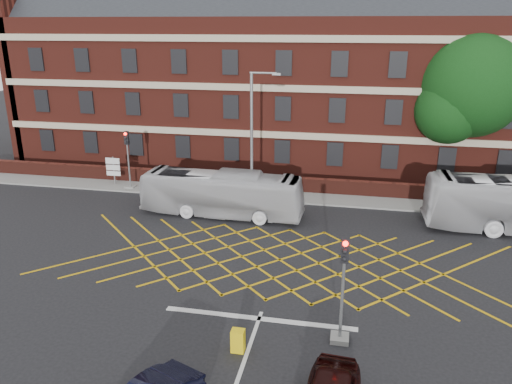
% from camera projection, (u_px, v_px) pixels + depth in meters
% --- Properties ---
extents(ground, '(120.00, 120.00, 0.00)m').
position_uv_depth(ground, '(273.00, 278.00, 23.74)').
color(ground, black).
rests_on(ground, ground).
extents(victorian_building, '(51.00, 12.17, 20.40)m').
position_uv_depth(victorian_building, '(321.00, 70.00, 41.61)').
color(victorian_building, '#591F16').
rests_on(victorian_building, ground).
extents(boundary_wall, '(56.00, 0.50, 1.10)m').
position_uv_depth(boundary_wall, '(303.00, 185.00, 35.64)').
color(boundary_wall, '#481A13').
rests_on(boundary_wall, ground).
extents(far_pavement, '(60.00, 3.00, 0.12)m').
position_uv_depth(far_pavement, '(302.00, 196.00, 34.87)').
color(far_pavement, slate).
rests_on(far_pavement, ground).
extents(box_junction_hatching, '(8.22, 8.22, 0.02)m').
position_uv_depth(box_junction_hatching, '(280.00, 260.00, 25.60)').
color(box_junction_hatching, '#CC990C').
rests_on(box_junction_hatching, ground).
extents(stop_line, '(8.00, 0.30, 0.02)m').
position_uv_depth(stop_line, '(259.00, 318.00, 20.49)').
color(stop_line, silver).
rests_on(stop_line, ground).
extents(bus_left, '(10.28, 2.77, 2.84)m').
position_uv_depth(bus_left, '(222.00, 194.00, 31.17)').
color(bus_left, '#BABABE').
rests_on(bus_left, ground).
extents(deciduous_tree, '(7.52, 7.23, 11.01)m').
position_uv_depth(deciduous_tree, '(471.00, 93.00, 34.97)').
color(deciduous_tree, black).
rests_on(deciduous_tree, ground).
extents(traffic_light_near, '(0.70, 0.70, 4.27)m').
position_uv_depth(traffic_light_near, '(342.00, 300.00, 18.52)').
color(traffic_light_near, slate).
rests_on(traffic_light_near, ground).
extents(traffic_light_far, '(0.70, 0.70, 4.27)m').
position_uv_depth(traffic_light_far, '(129.00, 165.00, 36.09)').
color(traffic_light_far, slate).
rests_on(traffic_light_far, ground).
extents(street_lamp, '(2.25, 1.00, 8.82)m').
position_uv_depth(street_lamp, '(253.00, 166.00, 31.24)').
color(street_lamp, slate).
rests_on(street_lamp, ground).
extents(direction_signs, '(1.10, 0.16, 2.20)m').
position_uv_depth(direction_signs, '(113.00, 168.00, 36.94)').
color(direction_signs, gray).
rests_on(direction_signs, ground).
extents(utility_cabinet, '(0.49, 0.38, 0.89)m').
position_uv_depth(utility_cabinet, '(238.00, 341.00, 18.33)').
color(utility_cabinet, yellow).
rests_on(utility_cabinet, ground).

